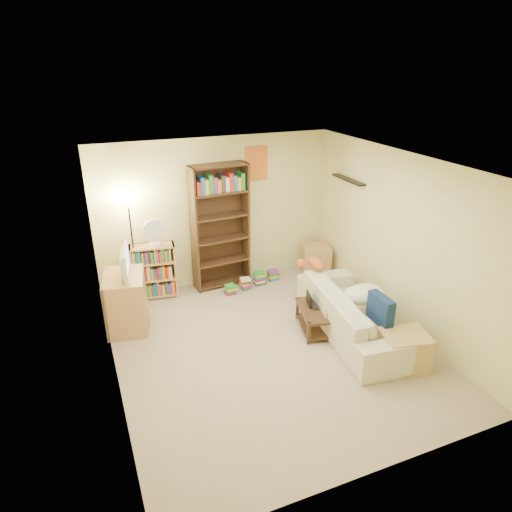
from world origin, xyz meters
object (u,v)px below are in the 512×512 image
Objects in this scene: mug at (327,315)px; sofa at (354,312)px; coffee_table at (315,317)px; television at (121,263)px; short_bookshelf at (154,271)px; tall_bookshelf at (220,224)px; floor_lamp at (130,222)px; tv_stand at (126,302)px; tabby_cat at (313,263)px; laptop at (316,304)px; side_table at (316,260)px; desk_fan at (154,232)px; end_cabinet at (403,350)px.

sofa is at bearing -0.44° from mug.
sofa reaches higher than coffee_table.
television reaches higher than coffee_table.
sofa is 3.23m from short_bookshelf.
tall_bookshelf reaches higher than floor_lamp.
television is at bearing 151.26° from mug.
tv_stand reaches higher than sofa.
coffee_table is 1.03× the size of tv_stand.
tabby_cat is at bearing 73.99° from mug.
mug reaches higher than laptop.
tabby_cat is 0.69m from laptop.
side_table is at bearing -70.67° from television.
sofa is at bearing -38.77° from floor_lamp.
laptop is at bearing -101.20° from television.
desk_fan is (-1.95, 1.74, 0.79)m from laptop.
laptop is at bearing -33.64° from short_bookshelf.
tall_bookshelf is at bearing 130.14° from tabby_cat.
side_table is at bearing -26.46° from laptop.
tabby_cat is 2.51m from desk_fan.
mug is at bearing 96.37° from sofa.
tv_stand is 0.49× the size of floor_lamp.
sofa is 0.93m from end_cabinet.
floor_lamp is 2.95× the size of end_cabinet.
television is 3.93m from end_cabinet.
tall_bookshelf reaches higher than mug.
coffee_table is at bearing -40.49° from floor_lamp.
tall_bookshelf reaches higher than coffee_table.
desk_fan is (-1.88, 1.85, 0.93)m from coffee_table.
tall_bookshelf is 2.31× the size of short_bookshelf.
television is (-2.76, 0.48, 0.28)m from tabby_cat.
laptop is 0.66× the size of desk_fan.
tv_stand is (-2.51, 1.38, 0.02)m from mug.
television is (-2.55, 1.01, 0.67)m from laptop.
tv_stand reaches higher than coffee_table.
tv_stand is at bearing 71.39° from laptop.
tall_bookshelf is at bearing 2.32° from desk_fan.
end_cabinet is (1.40, -3.07, -0.87)m from tall_bookshelf.
tabby_cat is at bearing 18.61° from sofa.
floor_lamp is 4.31m from end_cabinet.
tabby_cat is 2.86m from floor_lamp.
sofa reaches higher than laptop.
coffee_table is at bearing -71.60° from tall_bookshelf.
floor_lamp is (-0.33, 0.04, 0.20)m from desk_fan.
floor_lamp reaches higher than desk_fan.
laptop is 0.17× the size of floor_lamp.
desk_fan is (-1.10, -0.04, 0.03)m from tall_bookshelf.
tv_stand is 0.95m from short_bookshelf.
end_cabinet is at bearing -50.45° from desk_fan.
side_table is (0.87, 1.55, -0.08)m from laptop.
laptop is 1.78m from side_table.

